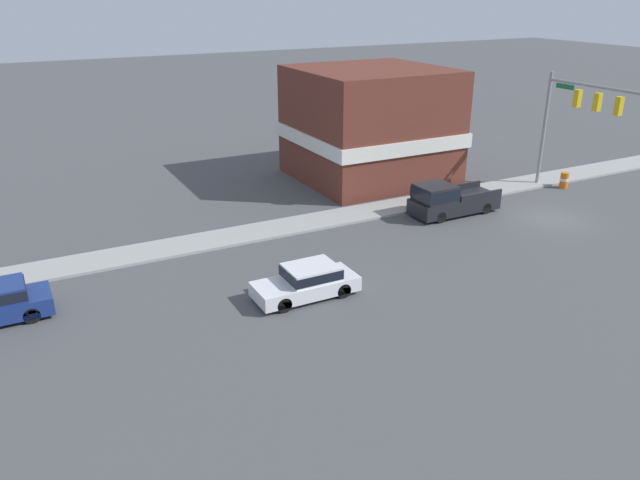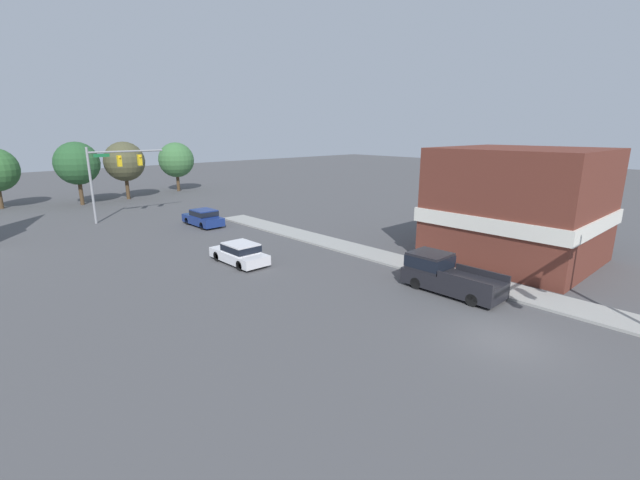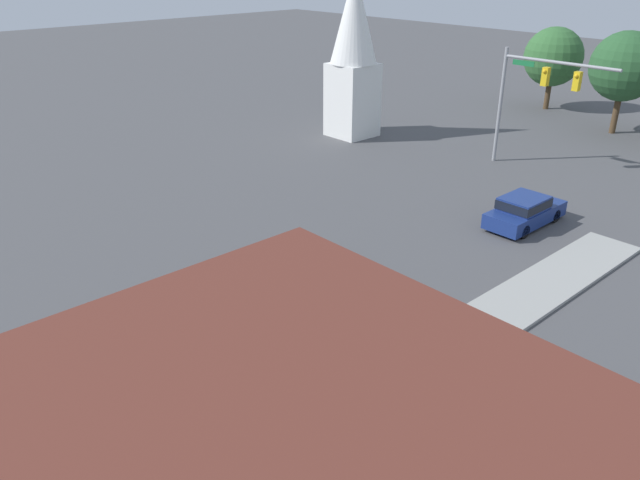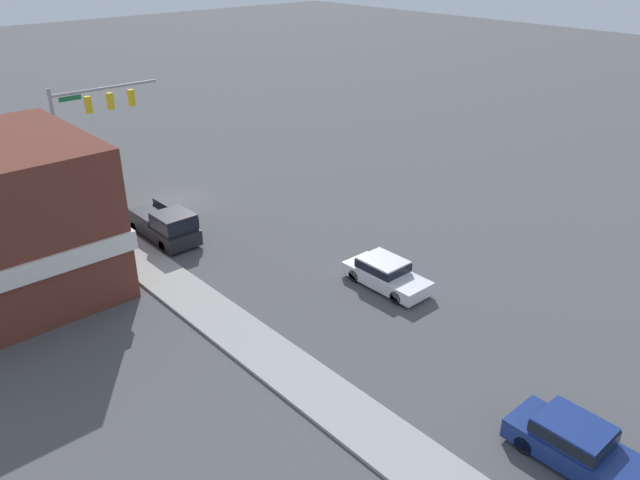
{
  "view_description": "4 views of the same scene",
  "coord_description": "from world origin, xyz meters",
  "px_view_note": "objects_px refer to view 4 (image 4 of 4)",
  "views": [
    {
      "loc": [
        -23.6,
        27.23,
        12.4
      ],
      "look_at": [
        -0.44,
        15.1,
        1.71
      ],
      "focal_mm": 35.0,
      "sensor_mm": 36.0,
      "label": 1
    },
    {
      "loc": [
        -16.69,
        -6.64,
        8.53
      ],
      "look_at": [
        0.73,
        11.95,
        1.95
      ],
      "focal_mm": 24.0,
      "sensor_mm": 36.0,
      "label": 2
    },
    {
      "loc": [
        15.85,
        2.37,
        12.28
      ],
      "look_at": [
        1.02,
        15.79,
        2.96
      ],
      "focal_mm": 35.0,
      "sensor_mm": 36.0,
      "label": 3
    },
    {
      "loc": [
        18.11,
        34.45,
        15.61
      ],
      "look_at": [
        0.24,
        14.43,
        2.51
      ],
      "focal_mm": 35.0,
      "sensor_mm": 36.0,
      "label": 4
    }
  ],
  "objects_px": {
    "car_lead": "(385,273)",
    "pickup_truck_parked": "(167,225)",
    "construction_barrel": "(83,186)",
    "car_oncoming": "(576,443)"
  },
  "relations": [
    {
      "from": "construction_barrel",
      "to": "car_oncoming",
      "type": "bearing_deg",
      "value": 93.68
    },
    {
      "from": "car_oncoming",
      "to": "construction_barrel",
      "type": "distance_m",
      "value": 34.02
    },
    {
      "from": "car_lead",
      "to": "construction_barrel",
      "type": "bearing_deg",
      "value": -74.61
    },
    {
      "from": "car_lead",
      "to": "construction_barrel",
      "type": "distance_m",
      "value": 22.74
    },
    {
      "from": "car_oncoming",
      "to": "construction_barrel",
      "type": "height_order",
      "value": "car_oncoming"
    },
    {
      "from": "car_lead",
      "to": "pickup_truck_parked",
      "type": "distance_m",
      "value": 12.94
    },
    {
      "from": "pickup_truck_parked",
      "to": "car_oncoming",
      "type": "bearing_deg",
      "value": 93.8
    },
    {
      "from": "car_oncoming",
      "to": "construction_barrel",
      "type": "bearing_deg",
      "value": 93.68
    },
    {
      "from": "construction_barrel",
      "to": "pickup_truck_parked",
      "type": "bearing_deg",
      "value": 93.39
    },
    {
      "from": "car_lead",
      "to": "pickup_truck_parked",
      "type": "relative_size",
      "value": 0.84
    }
  ]
}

